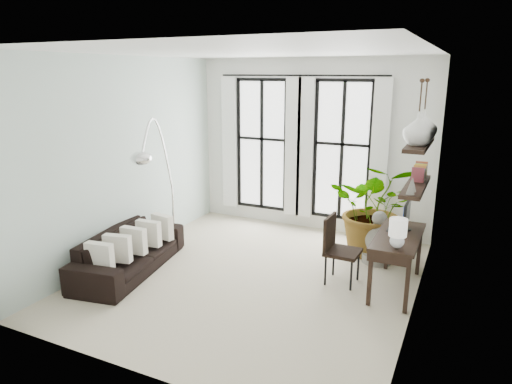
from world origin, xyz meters
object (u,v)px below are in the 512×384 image
Objects in this scene: plant at (375,209)px; desk at (397,240)px; buddha at (378,241)px; desk_chair at (337,245)px; arc_lamp at (157,150)px; sofa at (129,251)px.

plant reaches higher than desk.
buddha is at bearing 114.27° from desk.
desk_chair is 1.06m from buddha.
desk is at bearing 5.96° from arc_lamp.
arc_lamp is (0.10, 0.66, 1.45)m from sofa.
desk_chair reaches higher than sofa.
buddha is at bearing -67.77° from plant.
sofa is 2.52× the size of buddha.
plant is at bearing 112.23° from buddha.
arc_lamp reaches higher than sofa.
sofa is 1.57× the size of desk.
desk_chair is at bearing -101.92° from plant.
arc_lamp is (-3.64, -0.38, 1.02)m from desk.
sofa is at bearing -98.78° from arc_lamp.
desk is 3.80m from arc_lamp.
sofa is at bearing -159.88° from desk_chair.
desk_chair is at bearing -175.72° from desk.
plant is at bearing 27.32° from arc_lamp.
buddha is at bearing 21.52° from arc_lamp.
desk_chair is 1.16× the size of buddha.
buddha is (0.40, 0.96, -0.20)m from desk_chair.
sofa is 1.36× the size of plant.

